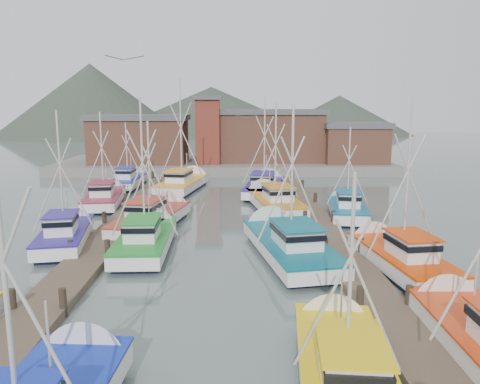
{
  "coord_description": "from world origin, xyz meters",
  "views": [
    {
      "loc": [
        0.69,
        -26.8,
        8.32
      ],
      "look_at": [
        1.43,
        4.76,
        2.6
      ],
      "focal_mm": 35.0,
      "sensor_mm": 36.0,
      "label": 1
    }
  ],
  "objects_px": {
    "boat_1": "(343,367)",
    "lookout_tower": "(208,130)",
    "boat_8": "(155,217)",
    "boat_4": "(147,238)",
    "boat_12": "(184,183)"
  },
  "relations": [
    {
      "from": "lookout_tower",
      "to": "boat_12",
      "type": "relative_size",
      "value": 0.7
    },
    {
      "from": "boat_1",
      "to": "boat_8",
      "type": "height_order",
      "value": "boat_8"
    },
    {
      "from": "lookout_tower",
      "to": "boat_12",
      "type": "bearing_deg",
      "value": -99.01
    },
    {
      "from": "boat_1",
      "to": "lookout_tower",
      "type": "bearing_deg",
      "value": 103.77
    },
    {
      "from": "lookout_tower",
      "to": "boat_1",
      "type": "height_order",
      "value": "lookout_tower"
    },
    {
      "from": "lookout_tower",
      "to": "boat_12",
      "type": "distance_m",
      "value": 13.31
    },
    {
      "from": "lookout_tower",
      "to": "boat_4",
      "type": "xyz_separation_m",
      "value": [
        -2.2,
        -32.89,
        -4.87
      ]
    },
    {
      "from": "boat_4",
      "to": "boat_8",
      "type": "height_order",
      "value": "boat_4"
    },
    {
      "from": "boat_8",
      "to": "boat_1",
      "type": "bearing_deg",
      "value": -54.94
    },
    {
      "from": "boat_4",
      "to": "boat_8",
      "type": "relative_size",
      "value": 0.96
    },
    {
      "from": "boat_4",
      "to": "boat_8",
      "type": "xyz_separation_m",
      "value": [
        -0.4,
        5.44,
        -0.01
      ]
    },
    {
      "from": "boat_1",
      "to": "boat_12",
      "type": "height_order",
      "value": "boat_12"
    },
    {
      "from": "boat_1",
      "to": "boat_8",
      "type": "xyz_separation_m",
      "value": [
        -8.67,
        19.6,
        0.0
      ]
    },
    {
      "from": "boat_1",
      "to": "boat_8",
      "type": "relative_size",
      "value": 0.87
    },
    {
      "from": "boat_1",
      "to": "boat_4",
      "type": "bearing_deg",
      "value": 126.69
    }
  ]
}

